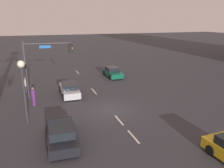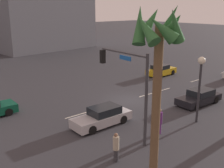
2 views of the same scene
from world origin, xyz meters
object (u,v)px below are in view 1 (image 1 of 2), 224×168
at_px(traffic_signal, 42,60).
at_px(pedestrian_0, 33,96).
at_px(streetlamp, 23,79).
at_px(pedestrian_1, 26,84).
at_px(car_0, 62,134).
at_px(car_4, 69,89).
at_px(car_3, 112,72).

bearing_deg(traffic_signal, pedestrian_0, 149.03).
xyz_separation_m(streetlamp, pedestrian_1, (8.44, 0.23, -2.72)).
relative_size(traffic_signal, pedestrian_0, 3.24).
bearing_deg(pedestrian_0, car_0, -167.26).
relative_size(car_4, pedestrian_1, 2.65).
distance_m(car_0, pedestrian_1, 12.50).
xyz_separation_m(car_0, pedestrian_0, (7.58, 1.71, 0.35)).
xyz_separation_m(car_3, pedestrian_1, (-3.55, 11.69, 0.29)).
distance_m(car_3, pedestrian_0, 13.67).
xyz_separation_m(car_4, traffic_signal, (-0.19, 2.58, 3.41)).
bearing_deg(pedestrian_1, pedestrian_0, -170.58).
bearing_deg(car_4, pedestrian_0, 119.44).
bearing_deg(car_0, streetlamp, 30.61).
height_order(car_0, traffic_signal, traffic_signal).
relative_size(traffic_signal, pedestrian_1, 3.36).
bearing_deg(car_4, traffic_signal, 94.23).
height_order(car_0, car_3, car_3).
bearing_deg(car_3, car_0, 149.78).
distance_m(car_3, traffic_signal, 12.12).
height_order(car_4, pedestrian_1, pedestrian_1).
distance_m(car_0, traffic_signal, 10.12).
distance_m(streetlamp, pedestrian_1, 8.87).
xyz_separation_m(car_3, pedestrian_0, (-8.22, 10.92, 0.32)).
relative_size(car_0, car_4, 1.00).
bearing_deg(streetlamp, pedestrian_0, -8.13).
distance_m(car_4, streetlamp, 7.87).
distance_m(car_4, traffic_signal, 4.28).
xyz_separation_m(traffic_signal, pedestrian_1, (2.75, 1.92, -3.12)).
relative_size(car_3, pedestrian_0, 2.36).
relative_size(car_3, car_4, 0.92).
bearing_deg(pedestrian_1, car_0, -168.52).
bearing_deg(car_0, pedestrian_1, 11.48).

